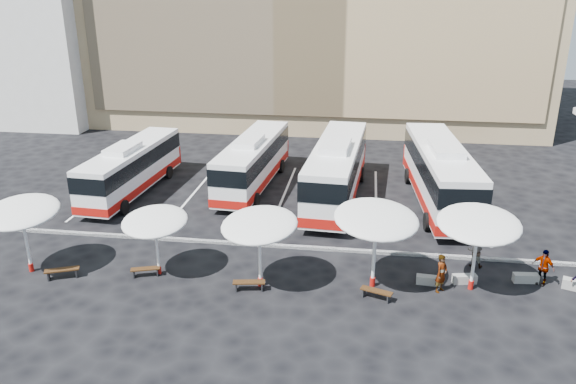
# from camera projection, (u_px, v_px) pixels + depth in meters

# --- Properties ---
(ground) EXTENTS (120.00, 120.00, 0.00)m
(ground) POSITION_uv_depth(u_px,v_px,m) (261.00, 250.00, 29.33)
(ground) COLOR black
(ground) RESTS_ON ground
(apartment_block) EXTENTS (14.00, 14.00, 18.00)m
(apartment_block) POSITION_uv_depth(u_px,v_px,m) (35.00, 27.00, 55.82)
(apartment_block) COLOR silver
(apartment_block) RESTS_ON ground
(curb_divider) EXTENTS (34.00, 0.25, 0.15)m
(curb_divider) POSITION_uv_depth(u_px,v_px,m) (263.00, 245.00, 29.77)
(curb_divider) COLOR black
(curb_divider) RESTS_ON ground
(bay_lines) EXTENTS (24.15, 12.00, 0.01)m
(bay_lines) POSITION_uv_depth(u_px,v_px,m) (284.00, 196.00, 36.75)
(bay_lines) COLOR white
(bay_lines) RESTS_ON ground
(bus_0) EXTENTS (3.07, 11.07, 3.47)m
(bus_0) POSITION_uv_depth(u_px,v_px,m) (132.00, 167.00, 36.82)
(bus_0) COLOR white
(bus_0) RESTS_ON ground
(bus_1) EXTENTS (3.28, 11.57, 3.63)m
(bus_1) POSITION_uv_depth(u_px,v_px,m) (253.00, 160.00, 37.98)
(bus_1) COLOR white
(bus_1) RESTS_ON ground
(bus_2) EXTENTS (3.55, 12.86, 4.04)m
(bus_2) POSITION_uv_depth(u_px,v_px,m) (337.00, 168.00, 35.64)
(bus_2) COLOR white
(bus_2) RESTS_ON ground
(bus_3) EXTENTS (3.74, 13.04, 4.08)m
(bus_3) POSITION_uv_depth(u_px,v_px,m) (440.00, 172.00, 34.88)
(bus_3) COLOR white
(bus_3) RESTS_ON ground
(sunshade_0) EXTENTS (3.80, 3.84, 3.65)m
(sunshade_0) POSITION_uv_depth(u_px,v_px,m) (21.00, 212.00, 26.14)
(sunshade_0) COLOR white
(sunshade_0) RESTS_ON ground
(sunshade_1) EXTENTS (3.08, 3.12, 3.21)m
(sunshade_1) POSITION_uv_depth(u_px,v_px,m) (155.00, 221.00, 26.06)
(sunshade_1) COLOR white
(sunshade_1) RESTS_ON ground
(sunshade_2) EXTENTS (4.48, 4.50, 3.61)m
(sunshade_2) POSITION_uv_depth(u_px,v_px,m) (259.00, 225.00, 24.85)
(sunshade_2) COLOR white
(sunshade_2) RESTS_ON ground
(sunshade_3) EXTENTS (4.96, 4.99, 3.95)m
(sunshade_3) POSITION_uv_depth(u_px,v_px,m) (376.00, 219.00, 24.72)
(sunshade_3) COLOR white
(sunshade_3) RESTS_ON ground
(sunshade_4) EXTENTS (3.98, 4.02, 3.81)m
(sunshade_4) POSITION_uv_depth(u_px,v_px,m) (479.00, 224.00, 24.51)
(sunshade_4) COLOR white
(sunshade_4) RESTS_ON ground
(wood_bench_0) EXTENTS (1.60, 0.99, 0.48)m
(wood_bench_0) POSITION_uv_depth(u_px,v_px,m) (62.00, 271.00, 26.46)
(wood_bench_0) COLOR black
(wood_bench_0) RESTS_ON ground
(wood_bench_1) EXTENTS (1.41, 0.77, 0.42)m
(wood_bench_1) POSITION_uv_depth(u_px,v_px,m) (145.00, 270.00, 26.65)
(wood_bench_1) COLOR black
(wood_bench_1) RESTS_ON ground
(wood_bench_2) EXTENTS (1.50, 0.62, 0.45)m
(wood_bench_2) POSITION_uv_depth(u_px,v_px,m) (249.00, 284.00, 25.42)
(wood_bench_2) COLOR black
(wood_bench_2) RESTS_ON ground
(wood_bench_3) EXTENTS (1.47, 0.83, 0.44)m
(wood_bench_3) POSITION_uv_depth(u_px,v_px,m) (376.00, 292.00, 24.71)
(wood_bench_3) COLOR black
(wood_bench_3) RESTS_ON ground
(conc_bench_0) EXTENTS (1.13, 0.46, 0.41)m
(conc_bench_0) POSITION_uv_depth(u_px,v_px,m) (428.00, 280.00, 25.99)
(conc_bench_0) COLOR gray
(conc_bench_0) RESTS_ON ground
(conc_bench_1) EXTENTS (1.16, 0.58, 0.41)m
(conc_bench_1) POSITION_uv_depth(u_px,v_px,m) (464.00, 279.00, 26.09)
(conc_bench_1) COLOR gray
(conc_bench_1) RESTS_ON ground
(conc_bench_2) EXTENTS (1.17, 0.48, 0.43)m
(conc_bench_2) POSITION_uv_depth(u_px,v_px,m) (526.00, 278.00, 26.16)
(conc_bench_2) COLOR gray
(conc_bench_2) RESTS_ON ground
(passenger_0) EXTENTS (0.75, 0.79, 1.82)m
(passenger_0) POSITION_uv_depth(u_px,v_px,m) (441.00, 273.00, 25.15)
(passenger_0) COLOR black
(passenger_0) RESTS_ON ground
(passenger_1) EXTENTS (0.91, 0.77, 1.65)m
(passenger_1) POSITION_uv_depth(u_px,v_px,m) (476.00, 251.00, 27.40)
(passenger_1) COLOR black
(passenger_1) RESTS_ON ground
(passenger_2) EXTENTS (1.07, 0.99, 1.77)m
(passenger_2) POSITION_uv_depth(u_px,v_px,m) (543.00, 267.00, 25.75)
(passenger_2) COLOR black
(passenger_2) RESTS_ON ground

